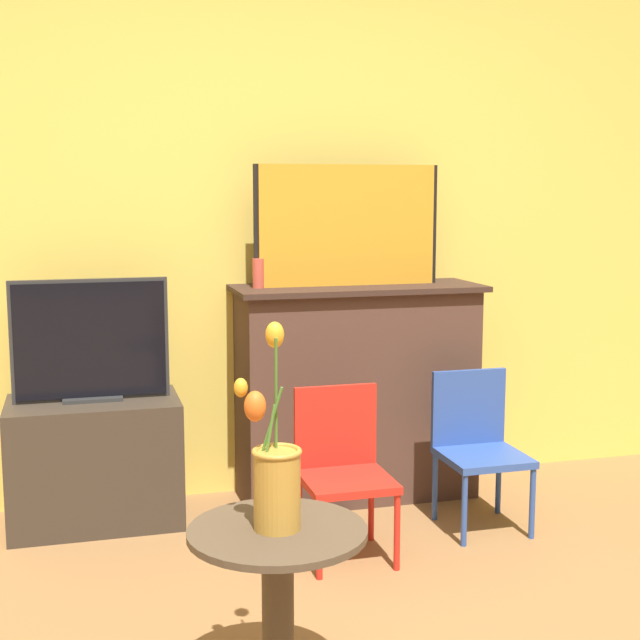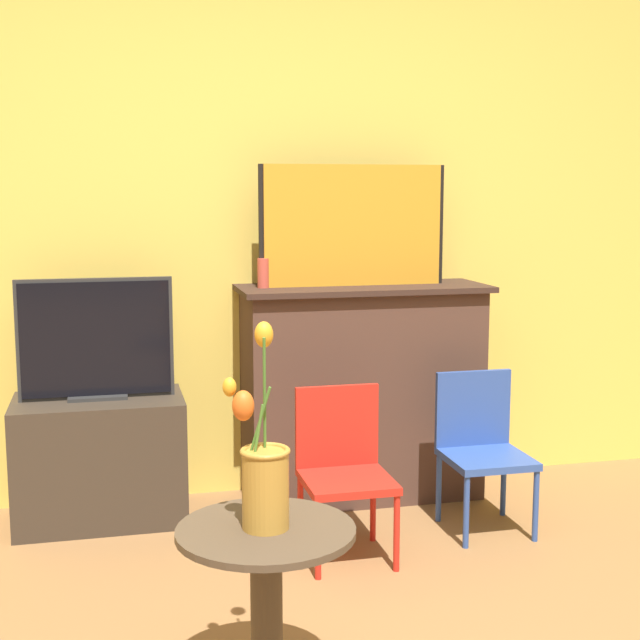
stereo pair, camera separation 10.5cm
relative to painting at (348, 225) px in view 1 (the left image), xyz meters
The scene contains 10 objects.
wall_back 0.43m from the painting, 147.58° to the left, with size 8.00×0.06×2.70m.
fireplace_mantel 0.75m from the painting, ahead, with size 1.13×0.44×0.99m.
painting is the anchor object (origin of this frame).
mantel_candle 0.46m from the painting, behind, with size 0.05×0.05×0.13m.
tv_stand 1.51m from the painting, behind, with size 0.71×0.43×0.54m.
tv_monitor 1.23m from the painting, behind, with size 0.65×0.12×0.51m.
chair_red 1.12m from the painting, 108.60° to the right, with size 0.34×0.34×0.65m.
chair_blue 1.11m from the painting, 49.21° to the right, with size 0.34×0.34×0.65m.
side_table 1.98m from the painting, 113.24° to the right, with size 0.49×0.49×0.52m.
vase_tulips 1.84m from the painting, 113.43° to the right, with size 0.17×0.15×0.55m.
Camera 1 is at (-0.83, -1.93, 1.41)m, focal length 50.00 mm.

